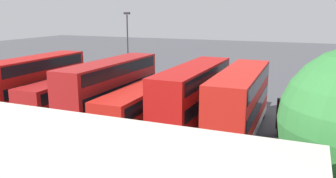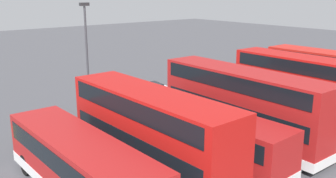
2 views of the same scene
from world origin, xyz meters
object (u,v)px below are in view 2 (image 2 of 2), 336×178
object	(u,v)px
bus_double_decker_second	(306,85)
bus_double_decker_fourth	(242,103)
bus_single_deck_seventh	(80,166)
car_hatchback_silver	(148,92)
bus_double_decker_sixth	(151,133)
bus_single_deck_third	(288,109)
bus_single_deck_fifth	(197,130)
lamp_post_tall	(87,50)

from	to	relation	value
bus_double_decker_second	bus_double_decker_fourth	xyz separation A→B (m)	(7.23, -0.01, 0.00)
bus_single_deck_seventh	car_hatchback_silver	world-z (taller)	bus_single_deck_seventh
bus_double_decker_sixth	bus_double_decker_fourth	bearing A→B (deg)	-176.54
bus_double_decker_second	bus_single_deck_third	size ratio (longest dim) A/B	1.00
bus_single_deck_fifth	bus_double_decker_sixth	size ratio (longest dim) A/B	1.08
bus_single_deck_third	bus_double_decker_sixth	xyz separation A→B (m)	(11.02, -0.56, 0.82)
bus_single_deck_third	car_hatchback_silver	size ratio (longest dim) A/B	2.55
bus_single_deck_seventh	bus_double_decker_fourth	bearing A→B (deg)	-179.80
bus_double_decker_second	lamp_post_tall	size ratio (longest dim) A/B	1.38
bus_double_decker_second	bus_double_decker_fourth	distance (m)	7.23
bus_single_deck_fifth	car_hatchback_silver	distance (m)	12.12
bus_double_decker_sixth	car_hatchback_silver	world-z (taller)	bus_double_decker_sixth
bus_double_decker_second	bus_single_deck_seventh	xyz separation A→B (m)	(18.34, 0.02, -0.83)
bus_double_decker_fourth	bus_single_deck_third	bearing A→B (deg)	164.27
bus_double_decker_second	bus_single_deck_third	world-z (taller)	bus_double_decker_second
car_hatchback_silver	lamp_post_tall	xyz separation A→B (m)	(5.47, -0.28, 4.19)
bus_double_decker_sixth	car_hatchback_silver	size ratio (longest dim) A/B	2.37
bus_double_decker_fourth	bus_double_decker_sixth	world-z (taller)	same
bus_single_deck_fifth	bus_single_deck_third	bearing A→B (deg)	172.94
bus_single_deck_fifth	car_hatchback_silver	world-z (taller)	bus_single_deck_fifth
bus_single_deck_third	bus_double_decker_fourth	bearing A→B (deg)	-15.73
bus_double_decker_fourth	bus_double_decker_sixth	size ratio (longest dim) A/B	1.10
lamp_post_tall	bus_double_decker_second	bearing A→B (deg)	136.41
lamp_post_tall	car_hatchback_silver	bearing A→B (deg)	177.09
bus_double_decker_sixth	bus_double_decker_second	bearing A→B (deg)	-178.29
bus_single_deck_third	lamp_post_tall	xyz separation A→B (m)	(8.25, -12.33, 3.27)
bus_single_deck_third	bus_single_deck_fifth	world-z (taller)	same
bus_double_decker_fourth	bus_double_decker_sixth	xyz separation A→B (m)	(7.45, 0.45, -0.00)
bus_double_decker_second	bus_single_deck_third	xyz separation A→B (m)	(3.66, 0.99, -0.83)
bus_double_decker_second	car_hatchback_silver	distance (m)	12.92
bus_double_decker_second	bus_double_decker_fourth	bearing A→B (deg)	-0.11
lamp_post_tall	bus_double_decker_fourth	bearing A→B (deg)	112.44
bus_double_decker_sixth	car_hatchback_silver	xyz separation A→B (m)	(-8.24, -11.50, -1.75)
bus_single_deck_third	lamp_post_tall	distance (m)	15.19
bus_double_decker_second	bus_double_decker_sixth	world-z (taller)	same
bus_single_deck_fifth	bus_single_deck_seventh	size ratio (longest dim) A/B	1.08
bus_double_decker_fourth	lamp_post_tall	bearing A→B (deg)	-67.56
bus_double_decker_sixth	bus_single_deck_seventh	size ratio (longest dim) A/B	1.00
lamp_post_tall	bus_double_decker_sixth	bearing A→B (deg)	76.76
bus_double_decker_second	car_hatchback_silver	world-z (taller)	bus_double_decker_second
car_hatchback_silver	lamp_post_tall	bearing A→B (deg)	-2.91
bus_single_deck_fifth	lamp_post_tall	size ratio (longest dim) A/B	1.39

